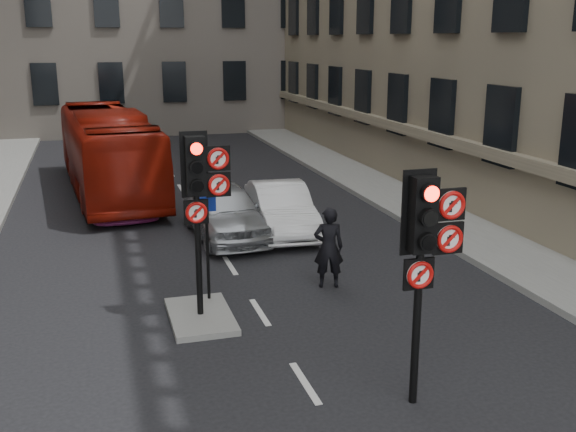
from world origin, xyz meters
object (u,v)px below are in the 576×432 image
signal_near (427,239)px  info_sign (207,234)px  car_pink (117,188)px  car_white (281,209)px  motorcyclist (329,247)px  bus_red (108,152)px  motorcycle (277,214)px  car_silver (225,211)px  signal_far (201,185)px

signal_near → info_sign: size_ratio=1.64×
car_pink → info_sign: bearing=-85.5°
signal_near → car_pink: (-3.85, 13.47, -1.87)m
car_white → motorcyclist: 4.48m
signal_near → car_pink: bearing=106.0°
bus_red → info_sign: bus_red is taller
car_white → motorcycle: 0.41m
car_white → car_silver: bearing=-175.0°
signal_far → car_white: (3.09, 5.48, -2.01)m
car_silver → bus_red: 7.25m
bus_red → motorcyclist: (4.31, -11.07, -0.57)m
bus_red → motorcyclist: size_ratio=5.84×
signal_near → car_white: 9.68m
car_white → motorcycle: bearing=97.7°
car_pink → motorcycle: bearing=-45.4°
car_pink → motorcyclist: motorcyclist is taller
signal_far → signal_near: bearing=-57.0°
car_silver → motorcyclist: motorcyclist is taller
signal_far → info_sign: (0.21, 0.74, -1.18)m
signal_far → motorcycle: size_ratio=2.39×
signal_near → car_white: bearing=87.0°
car_white → car_pink: size_ratio=0.86×
signal_near → car_white: signal_near is taller
car_silver → info_sign: info_sign is taller
car_white → info_sign: size_ratio=1.93×
bus_red → signal_near: bearing=-81.0°
car_silver → motorcycle: size_ratio=2.95×
car_silver → motorcycle: car_silver is taller
signal_near → motorcyclist: (0.33, 5.01, -1.67)m
signal_near → motorcycle: bearing=87.3°
bus_red → motorcyclist: bus_red is taller
signal_near → car_silver: bearing=96.8°
car_silver → signal_far: bearing=-107.9°
car_silver → motorcyclist: (1.45, -4.45, 0.16)m
signal_far → motorcycle: 6.94m
car_silver → info_sign: size_ratio=2.02×
signal_near → motorcyclist: signal_near is taller
signal_near → bus_red: 16.60m
signal_near → car_silver: (-1.12, 9.46, -1.83)m
motorcyclist → info_sign: (-2.71, -0.27, 0.62)m
car_white → motorcyclist: motorcyclist is taller
info_sign → motorcycle: bearing=61.7°
signal_near → signal_far: bearing=123.0°
motorcycle → signal_far: bearing=-125.0°
car_pink → bus_red: bus_red is taller
bus_red → motorcycle: bearing=-59.5°
signal_near → info_sign: bearing=116.7°
info_sign → signal_far: bearing=-105.0°
motorcyclist → motorcycle: bearing=-78.6°
car_silver → bus_red: (-2.86, 6.62, 0.73)m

